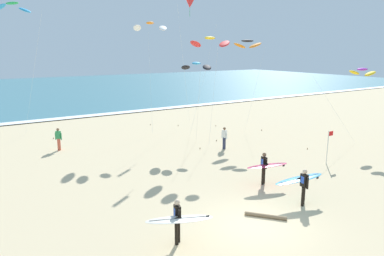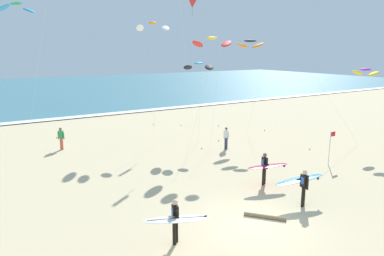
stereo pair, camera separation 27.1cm
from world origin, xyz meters
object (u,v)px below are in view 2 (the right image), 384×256
Objects in this scene: surfer_third at (176,219)px; kite_arc_violet_close at (365,72)px; driftwood_log at (265,216)px; kite_diamond_scarlet_near at (194,6)px; surfer_trailing at (266,166)px; kite_arc_amber_low at (153,27)px; kite_arc_cobalt_far at (199,66)px; bystander_white_top at (226,138)px; bystander_green_top at (61,138)px; lifeguard_flag at (330,144)px; kite_arc_charcoal_high at (250,44)px; kite_arc_emerald_mid at (17,7)px; surfer_lead at (301,182)px; kite_arc_golden_outer at (212,42)px.

kite_arc_violet_close reaches higher than surfer_third.
kite_diamond_scarlet_near is at bearing 69.80° from driftwood_log.
kite_arc_amber_low reaches higher than surfer_trailing.
kite_arc_cobalt_far is at bearing 54.35° from surfer_third.
bystander_white_top is at bearing -71.63° from kite_arc_amber_low.
lifeguard_flag is (13.29, -12.08, 0.45)m from bystander_green_top.
surfer_third is 13.08m from bystander_white_top.
bystander_white_top is at bearing -146.57° from kite_arc_charcoal_high.
kite_arc_cobalt_far is at bearing 101.58° from bystander_white_top.
kite_diamond_scarlet_near is 7.03× the size of bystander_green_top.
kite_arc_violet_close is at bearing -35.35° from kite_arc_cobalt_far.
surfer_third is at bearing -84.64° from kite_arc_emerald_mid.
kite_diamond_scarlet_near is 17.86m from driftwood_log.
kite_arc_violet_close is 3.55× the size of bystander_green_top.
surfer_trailing is 3.88m from driftwood_log.
surfer_trailing is at bearing -102.76° from kite_diamond_scarlet_near.
kite_arc_violet_close is 11.05m from bystander_white_top.
bystander_white_top is (0.57, -2.77, -4.93)m from kite_arc_cobalt_far.
kite_arc_emerald_mid reaches higher than surfer_trailing.
kite_arc_charcoal_high is 7.87m from kite_arc_amber_low.
surfer_trailing is at bearing -90.76° from kite_arc_amber_low.
kite_arc_violet_close reaches higher than bystander_white_top.
kite_arc_charcoal_high is 1.37× the size of kite_arc_violet_close.
kite_arc_emerald_mid is at bearing 111.68° from surfer_lead.
surfer_third is 15.55m from kite_arc_cobalt_far.
kite_arc_golden_outer is 3.71× the size of lifeguard_flag.
kite_diamond_scarlet_near is at bearing -8.50° from bystander_green_top.
kite_diamond_scarlet_near reaches higher than surfer_third.
surfer_third is 0.23× the size of kite_diamond_scarlet_near.
kite_arc_emerald_mid reaches higher than bystander_green_top.
kite_arc_amber_low is at bearing 6.10° from bystander_green_top.
bystander_green_top is at bearing 137.73° from lifeguard_flag.
driftwood_log is (-14.20, -5.21, -5.27)m from kite_arc_violet_close.
kite_arc_violet_close is 0.72× the size of kite_arc_golden_outer.
kite_arc_amber_low reaches higher than bystander_green_top.
lifeguard_flag is at bearing -72.91° from kite_diamond_scarlet_near.
kite_arc_amber_low reaches higher than kite_arc_golden_outer.
surfer_third is at bearing -158.56° from surfer_trailing.
kite_diamond_scarlet_near is 7.03× the size of bystander_white_top.
kite_arc_charcoal_high reaches higher than surfer_trailing.
surfer_third is at bearing 178.97° from driftwood_log.
kite_arc_amber_low reaches higher than bystander_white_top.
kite_arc_violet_close is at bearing 12.02° from surfer_trailing.
kite_arc_emerald_mid is 24.77m from driftwood_log.
bystander_green_top is at bearing 115.69° from surfer_lead.
kite_arc_amber_low is at bearing 112.72° from kite_arc_cobalt_far.
bystander_green_top is (-7.70, -0.82, -7.88)m from kite_arc_amber_low.
bystander_green_top is at bearing -78.69° from kite_arc_emerald_mid.
kite_arc_emerald_mid is at bearing 105.95° from driftwood_log.
kite_arc_golden_outer is at bearing -159.05° from kite_arc_charcoal_high.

